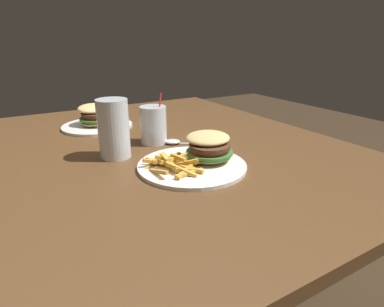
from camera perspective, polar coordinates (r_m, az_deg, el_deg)
name	(u,v)px	position (r m, az deg, el deg)	size (l,w,h in m)	color
dining_table	(148,173)	(1.08, -7.78, -3.37)	(1.20, 1.36, 0.75)	brown
meal_plate_near	(199,156)	(0.88, 1.28, -0.53)	(0.30, 0.30, 0.09)	white
beer_glass	(114,130)	(0.95, -13.74, 4.07)	(0.09, 0.09, 0.17)	silver
juice_glass	(154,126)	(1.06, -6.86, 4.89)	(0.09, 0.09, 0.17)	silver
spoon	(175,142)	(1.06, -3.09, 2.09)	(0.15, 0.12, 0.01)	silver
meal_plate_far	(96,120)	(1.31, -16.64, 5.78)	(0.27, 0.27, 0.09)	white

